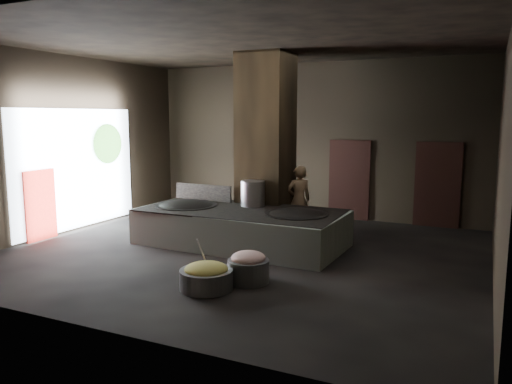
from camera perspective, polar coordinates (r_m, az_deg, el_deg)
The scene contains 28 objects.
floor at distance 11.11m, azimuth -1.47°, elevation -7.07°, with size 10.00×9.00×0.10m, color black.
ceiling at distance 10.81m, azimuth -1.57°, elevation 17.11°, with size 10.00×9.00×0.10m, color black.
back_wall at distance 14.92m, azimuth 6.34°, elevation 5.88°, with size 10.00×0.10×4.50m, color black.
front_wall at distance 6.96m, azimuth -18.47°, elevation 2.33°, with size 10.00×0.10×4.50m, color black.
left_wall at distance 13.73m, azimuth -20.81°, elevation 5.13°, with size 0.10×9.00×4.50m, color black.
right_wall at distance 9.60m, azimuth 26.62°, elevation 3.49°, with size 0.10×9.00×4.50m, color black.
pillar at distance 12.56m, azimuth 1.14°, elevation 5.42°, with size 1.20×1.20×4.50m, color black.
hearth_platform at distance 11.59m, azimuth -1.76°, elevation -4.07°, with size 4.70×2.25×0.82m, color silver.
platform_cap at distance 11.51m, azimuth -1.77°, elevation -2.09°, with size 4.60×2.21×0.03m, color black.
wok_left at distance 12.19m, azimuth -7.98°, elevation -1.87°, with size 1.48×1.48×0.41m, color black.
wok_left_rim at distance 12.18m, azimuth -7.98°, elevation -1.55°, with size 1.51×1.51×0.05m, color black.
wok_right at distance 11.04m, azimuth 4.63°, elevation -2.93°, with size 1.38×1.38×0.39m, color black.
wok_right_rim at distance 11.02m, azimuth 4.63°, elevation -2.57°, with size 1.41×1.41×0.05m, color black.
stock_pot at distance 11.92m, azimuth -0.37°, elevation -0.18°, with size 0.57×0.57×0.61m, color #A9AAB1.
splash_guard at distance 12.81m, azimuth -6.06°, elevation -0.05°, with size 1.63×0.06×0.41m, color black.
cook at distance 12.63m, azimuth 4.91°, elevation -0.90°, with size 0.63×0.41×1.74m, color #8E6B48.
veg_basin at distance 8.80m, azimuth -5.69°, elevation -9.89°, with size 0.93×0.93×0.34m, color slate.
veg_fill at distance 8.74m, azimuth -5.71°, elevation -8.78°, with size 0.76×0.76×0.23m, color #8EB457.
ladle at distance 8.88m, azimuth -6.07°, elevation -7.15°, with size 0.03×0.03×0.73m, color #A9AAB1.
meat_basin at distance 9.09m, azimuth -0.87°, elevation -9.00°, with size 0.75×0.75×0.41m, color slate.
meat_fill at distance 9.01m, azimuth -0.88°, elevation -7.53°, with size 0.62×0.62×0.24m, color #D78881.
doorway_near at distance 14.59m, azimuth 10.61°, elevation 1.19°, with size 1.18×0.08×2.38m, color black.
doorway_near_glow at distance 14.78m, azimuth 10.13°, elevation 1.10°, with size 0.82×0.04×1.93m, color #8C6647.
doorway_far at distance 14.19m, azimuth 20.03°, elevation 0.60°, with size 1.18×0.08×2.38m, color black.
doorway_far_glow at distance 14.43m, azimuth 20.25°, elevation 0.52°, with size 0.87×0.04×2.05m, color #8C6647.
left_opening at distance 13.85m, azimuth -19.79°, elevation 2.51°, with size 0.04×4.20×3.10m, color white.
pavilion_sliver at distance 13.01m, azimuth -23.42°, elevation -1.39°, with size 0.05×0.90×1.70m, color maroon.
tree_silhouette at distance 14.54m, azimuth -16.58°, elevation 5.31°, with size 0.28×1.10×1.10m, color #194714.
Camera 1 is at (4.77, -9.57, 2.97)m, focal length 35.00 mm.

